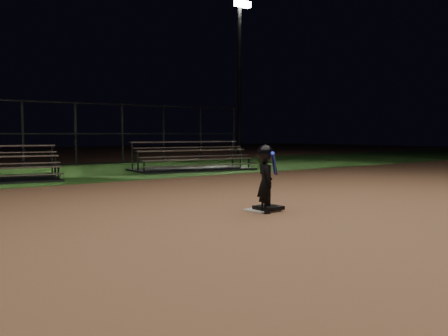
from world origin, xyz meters
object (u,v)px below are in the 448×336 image
home_plate (262,210)px  light_pole_right (240,65)px  child_batter (265,177)px  batting_tee (268,201)px  bleacher_right (193,164)px

home_plate → light_pole_right: light_pole_right is taller
child_batter → light_pole_right: light_pole_right is taller
home_plate → light_pole_right: 19.79m
batting_tee → light_pole_right: bearing=51.6°
child_batter → light_pole_right: (12.10, 15.14, 4.37)m
home_plate → bleacher_right: (4.14, 8.05, 0.19)m
batting_tee → bleacher_right: 9.07m
batting_tee → bleacher_right: size_ratio=0.17×
home_plate → child_batter: 0.61m
child_batter → light_pole_right: size_ratio=0.13×
home_plate → child_batter: child_batter is taller
batting_tee → light_pole_right: light_pole_right is taller
bleacher_right → light_pole_right: light_pole_right is taller
light_pole_right → child_batter: bearing=-128.6°
batting_tee → bleacher_right: bleacher_right is taller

